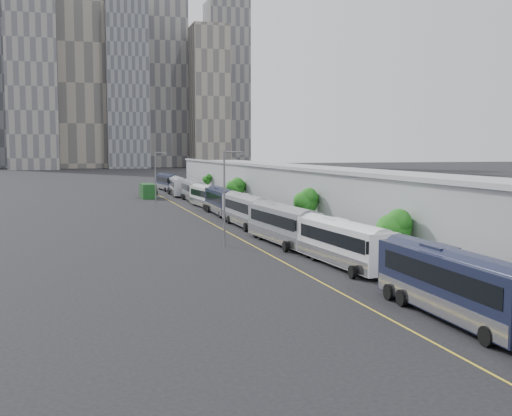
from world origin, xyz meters
name	(u,v)px	position (x,y,z in m)	size (l,w,h in m)	color
sidewalk	(325,232)	(9.00, 55.00, 0.06)	(10.00, 170.00, 0.12)	gray
lane_line	(235,236)	(-1.50, 55.00, 0.01)	(0.12, 160.00, 0.02)	gold
depot	(359,201)	(12.99, 55.00, 3.51)	(12.45, 160.40, 7.20)	gray
skyline	(102,66)	(-2.90, 324.16, 50.85)	(145.00, 64.00, 120.00)	slate
bus_1	(454,290)	(1.90, 18.78, 1.63)	(2.95, 13.28, 3.87)	black
bus_2	(343,247)	(2.41, 35.02, 1.56)	(3.36, 12.81, 3.71)	silver
bus_3	(283,228)	(1.63, 47.97, 1.64)	(3.48, 13.44, 3.89)	gray
bus_4	(246,213)	(1.88, 62.92, 1.64)	(2.95, 13.29, 3.87)	#909299
bus_5	(222,203)	(2.24, 77.62, 1.61)	(2.99, 13.09, 3.81)	black
bus_6	(206,198)	(2.32, 89.23, 1.49)	(3.29, 12.23, 3.53)	silver
bus_7	(193,192)	(2.63, 102.31, 1.58)	(3.01, 12.89, 3.74)	gray
bus_8	(178,188)	(2.07, 116.33, 1.58)	(3.45, 12.92, 3.73)	#A0A3AA
bus_9	(168,183)	(2.35, 132.86, 1.60)	(3.77, 13.18, 3.80)	#161E32
tree_1	(393,227)	(5.41, 32.49, 3.37)	(2.79, 2.79, 4.78)	black
tree_2	(305,201)	(5.54, 52.19, 3.88)	(2.52, 2.52, 5.15)	black
tree_3	(235,187)	(5.41, 82.33, 3.63)	(2.78, 2.78, 5.03)	black
tree_4	(207,180)	(6.13, 107.00, 3.47)	(1.35, 1.35, 4.22)	black
street_lamp_near	(226,192)	(-4.00, 48.23, 5.27)	(2.04, 0.22, 9.15)	#59595E
street_lamp_far	(156,175)	(-5.09, 93.16, 5.12)	(2.04, 0.22, 8.86)	#59595E
shipping_container	(148,191)	(-4.54, 111.33, 1.38)	(2.51, 6.77, 2.75)	#113915
suv	(150,191)	(-3.03, 121.44, 0.79)	(2.63, 5.70, 1.59)	black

